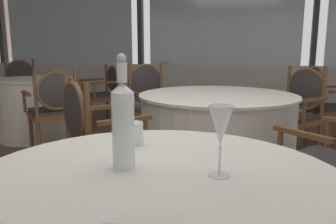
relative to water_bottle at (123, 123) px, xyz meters
name	(u,v)px	position (x,y,z in m)	size (l,w,h in m)	color
window_wall_far	(222,51)	(-0.14, 5.08, 0.19)	(9.61, 0.14, 2.72)	silver
water_bottle	(123,123)	(0.00, 0.00, 0.00)	(0.07, 0.07, 0.35)	white
wine_glass	(221,127)	(0.30, 0.00, 0.00)	(0.07, 0.07, 0.21)	white
water_tumbler	(134,133)	(-0.06, 0.25, -0.10)	(0.08, 0.08, 0.09)	white
background_table_0	(216,138)	(0.12, 1.82, -0.52)	(1.31, 1.31, 0.76)	silver
dining_chair_0_0	(151,100)	(-0.68, 2.56, -0.34)	(0.66, 0.66, 0.98)	brown
dining_chair_0_1	(95,136)	(-0.61, 1.03, -0.34)	(0.66, 0.66, 0.94)	brown
dining_chair_0_3	(297,107)	(0.85, 2.62, -0.36)	(0.66, 0.66, 0.95)	brown
background_table_1	(36,108)	(-2.30, 2.77, -0.52)	(1.04, 1.04, 0.76)	silver
dining_chair_1_0	(54,106)	(-1.62, 2.12, -0.36)	(0.66, 0.66, 0.92)	brown
dining_chair_1_1	(104,91)	(-1.66, 3.46, -0.37)	(0.66, 0.66, 0.90)	brown
dining_chair_1_2	(22,86)	(-3.00, 3.43, -0.33)	(0.66, 0.66, 0.98)	brown
dining_chair_2_1	(326,101)	(1.20, 3.03, -0.34)	(0.55, 0.60, 0.95)	brown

